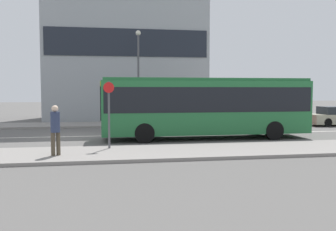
{
  "coord_description": "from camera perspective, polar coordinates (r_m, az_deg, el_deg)",
  "views": [
    {
      "loc": [
        1.51,
        -20.89,
        2.55
      ],
      "look_at": [
        4.81,
        -1.72,
        1.21
      ],
      "focal_mm": 40.0,
      "sensor_mm": 36.0,
      "label": 1
    }
  ],
  "objects": [
    {
      "name": "pedestrian_near_stop",
      "position": [
        14.35,
        -16.8,
        -1.66
      ],
      "size": [
        0.34,
        0.34,
        1.85
      ],
      "rotation": [
        0.0,
        0.0,
        3.61
      ],
      "color": "#4C4233",
      "rests_on": "sidewalk_near"
    },
    {
      "name": "ground_plane",
      "position": [
        21.1,
        -13.81,
        -3.12
      ],
      "size": [
        120.0,
        120.0,
        0.0
      ],
      "primitive_type": "plane",
      "color": "#595654"
    },
    {
      "name": "sidewalk_near",
      "position": [
        14.93,
        -15.5,
        -5.79
      ],
      "size": [
        44.0,
        3.5,
        0.13
      ],
      "color": "gray",
      "rests_on": "ground_plane"
    },
    {
      "name": "street_lamp",
      "position": [
        26.51,
        -4.54,
        7.4
      ],
      "size": [
        0.36,
        0.36,
        6.56
      ],
      "color": "#4C4C51",
      "rests_on": "sidewalk_far"
    },
    {
      "name": "lane_centerline",
      "position": [
        21.1,
        -13.81,
        -3.11
      ],
      "size": [
        41.8,
        0.16,
        0.01
      ],
      "color": "silver",
      "rests_on": "ground_plane"
    },
    {
      "name": "city_bus",
      "position": [
        19.6,
        5.68,
        1.76
      ],
      "size": [
        10.74,
        2.5,
        3.15
      ],
      "rotation": [
        0.0,
        0.0,
        0.09
      ],
      "color": "#236B38",
      "rests_on": "ground_plane"
    },
    {
      "name": "parked_car_0",
      "position": [
        26.83,
        15.3,
        -0.27
      ],
      "size": [
        4.37,
        1.69,
        1.38
      ],
      "color": "maroon",
      "rests_on": "ground_plane"
    },
    {
      "name": "bus_stop_sign",
      "position": [
        15.6,
        -8.99,
        0.95
      ],
      "size": [
        0.44,
        0.12,
        2.78
      ],
      "color": "#4C4C51",
      "rests_on": "sidewalk_near"
    },
    {
      "name": "sidewalk_far",
      "position": [
        27.3,
        -12.89,
        -1.39
      ],
      "size": [
        44.0,
        3.5,
        0.13
      ],
      "color": "gray",
      "rests_on": "ground_plane"
    }
  ]
}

